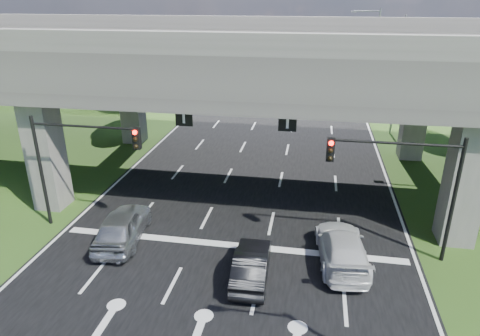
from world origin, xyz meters
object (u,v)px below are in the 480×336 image
(car_dark, at_px, (251,265))
(car_silver, at_px, (123,226))
(car_white, at_px, (342,248))
(signal_left, at_px, (76,154))
(signal_right, at_px, (406,175))
(streetlight_far, at_px, (394,67))
(streetlight_beyond, at_px, (373,46))

(car_dark, bearing_deg, car_silver, -18.42)
(car_white, bearing_deg, signal_left, -9.68)
(signal_right, distance_m, streetlight_far, 20.25)
(signal_right, relative_size, signal_left, 1.00)
(streetlight_beyond, xyz_separation_m, car_white, (-4.75, -37.00, -5.07))
(streetlight_far, xyz_separation_m, car_silver, (-15.42, -21.00, -4.99))
(signal_right, height_order, signal_left, same)
(streetlight_beyond, xyz_separation_m, car_dark, (-8.65, -38.93, -5.13))
(signal_right, distance_m, car_silver, 13.59)
(signal_right, bearing_deg, car_silver, -175.90)
(signal_left, distance_m, streetlight_far, 26.95)
(streetlight_far, bearing_deg, signal_left, -131.78)
(streetlight_far, distance_m, car_dark, 25.04)
(car_dark, bearing_deg, streetlight_far, -113.19)
(signal_right, distance_m, car_dark, 7.81)
(streetlight_far, xyz_separation_m, streetlight_beyond, (0.00, 16.00, 0.00))
(streetlight_beyond, bearing_deg, car_dark, -102.53)
(streetlight_far, relative_size, streetlight_beyond, 1.00)
(car_silver, bearing_deg, streetlight_beyond, -119.53)
(streetlight_beyond, height_order, car_silver, streetlight_beyond)
(signal_right, xyz_separation_m, signal_left, (-15.65, 0.00, 0.00))
(signal_right, xyz_separation_m, car_white, (-2.48, -0.94, -3.41))
(signal_right, bearing_deg, signal_left, 180.00)
(signal_left, height_order, streetlight_far, streetlight_far)
(car_silver, distance_m, car_dark, 7.04)
(signal_left, relative_size, car_silver, 1.23)
(streetlight_beyond, relative_size, car_dark, 2.41)
(streetlight_beyond, bearing_deg, streetlight_far, -90.00)
(signal_left, relative_size, car_dark, 1.45)
(signal_left, distance_m, car_silver, 4.27)
(streetlight_beyond, distance_m, car_silver, 40.39)
(streetlight_beyond, bearing_deg, signal_left, -116.43)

